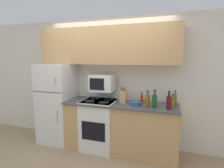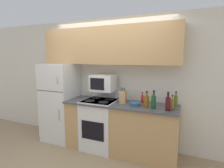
{
  "view_description": "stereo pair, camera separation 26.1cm",
  "coord_description": "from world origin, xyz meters",
  "px_view_note": "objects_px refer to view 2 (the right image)",
  "views": [
    {
      "loc": [
        1.16,
        -2.73,
        1.74
      ],
      "look_at": [
        0.18,
        0.27,
        1.29
      ],
      "focal_mm": 28.0,
      "sensor_mm": 36.0,
      "label": 1
    },
    {
      "loc": [
        1.4,
        -2.64,
        1.74
      ],
      "look_at": [
        0.18,
        0.27,
        1.29
      ],
      "focal_mm": 28.0,
      "sensor_mm": 36.0,
      "label": 2
    }
  ],
  "objects_px": {
    "bottle_wine_green": "(154,101)",
    "bottle_olive_oil": "(176,101)",
    "stove": "(100,123)",
    "bowl": "(135,104)",
    "bottle_hot_sauce": "(142,99)",
    "bottle_wine_red": "(168,103)",
    "bottle_vinegar": "(172,104)",
    "knife_block": "(123,97)",
    "bottle_whiskey": "(147,101)",
    "refrigerator": "(60,102)",
    "microwave": "(103,83)"
  },
  "relations": [
    {
      "from": "knife_block",
      "to": "bottle_hot_sauce",
      "type": "relative_size",
      "value": 1.46
    },
    {
      "from": "stove",
      "to": "bottle_wine_green",
      "type": "height_order",
      "value": "bottle_wine_green"
    },
    {
      "from": "knife_block",
      "to": "bottle_olive_oil",
      "type": "relative_size",
      "value": 1.12
    },
    {
      "from": "microwave",
      "to": "bowl",
      "type": "bearing_deg",
      "value": -12.92
    },
    {
      "from": "bottle_wine_green",
      "to": "bottle_whiskey",
      "type": "bearing_deg",
      "value": -177.62
    },
    {
      "from": "bottle_whiskey",
      "to": "bottle_hot_sauce",
      "type": "xyz_separation_m",
      "value": [
        -0.14,
        0.29,
        -0.03
      ]
    },
    {
      "from": "bowl",
      "to": "bottle_whiskey",
      "type": "distance_m",
      "value": 0.24
    },
    {
      "from": "bowl",
      "to": "bottle_vinegar",
      "type": "height_order",
      "value": "bottle_vinegar"
    },
    {
      "from": "refrigerator",
      "to": "microwave",
      "type": "bearing_deg",
      "value": 5.42
    },
    {
      "from": "refrigerator",
      "to": "bottle_hot_sauce",
      "type": "bearing_deg",
      "value": 5.45
    },
    {
      "from": "microwave",
      "to": "bottle_hot_sauce",
      "type": "bearing_deg",
      "value": 5.5
    },
    {
      "from": "stove",
      "to": "bottle_hot_sauce",
      "type": "bearing_deg",
      "value": 13.3
    },
    {
      "from": "bottle_wine_green",
      "to": "bottle_olive_oil",
      "type": "height_order",
      "value": "bottle_wine_green"
    },
    {
      "from": "stove",
      "to": "bottle_wine_green",
      "type": "distance_m",
      "value": 1.18
    },
    {
      "from": "bottle_wine_green",
      "to": "bottle_hot_sauce",
      "type": "relative_size",
      "value": 1.5
    },
    {
      "from": "microwave",
      "to": "bottle_olive_oil",
      "type": "relative_size",
      "value": 1.72
    },
    {
      "from": "bottle_wine_green",
      "to": "bottle_wine_red",
      "type": "height_order",
      "value": "same"
    },
    {
      "from": "refrigerator",
      "to": "stove",
      "type": "relative_size",
      "value": 1.47
    },
    {
      "from": "refrigerator",
      "to": "bottle_wine_red",
      "type": "distance_m",
      "value": 2.24
    },
    {
      "from": "bottle_vinegar",
      "to": "bowl",
      "type": "bearing_deg",
      "value": 178.92
    },
    {
      "from": "bottle_whiskey",
      "to": "knife_block",
      "type": "bearing_deg",
      "value": 164.87
    },
    {
      "from": "bowl",
      "to": "bottle_wine_green",
      "type": "relative_size",
      "value": 0.69
    },
    {
      "from": "bottle_wine_red",
      "to": "bottle_olive_oil",
      "type": "height_order",
      "value": "bottle_wine_red"
    },
    {
      "from": "knife_block",
      "to": "bottle_vinegar",
      "type": "distance_m",
      "value": 0.86
    },
    {
      "from": "bottle_wine_green",
      "to": "bottle_wine_red",
      "type": "bearing_deg",
      "value": -10.28
    },
    {
      "from": "microwave",
      "to": "bottle_hot_sauce",
      "type": "relative_size",
      "value": 2.24
    },
    {
      "from": "bottle_whiskey",
      "to": "bottle_vinegar",
      "type": "height_order",
      "value": "bottle_whiskey"
    },
    {
      "from": "bottle_wine_red",
      "to": "bottle_vinegar",
      "type": "bearing_deg",
      "value": 56.84
    },
    {
      "from": "bottle_vinegar",
      "to": "bottle_wine_red",
      "type": "height_order",
      "value": "bottle_wine_red"
    },
    {
      "from": "stove",
      "to": "bowl",
      "type": "relative_size",
      "value": 5.42
    },
    {
      "from": "bottle_hot_sauce",
      "to": "bowl",
      "type": "bearing_deg",
      "value": -107.7
    },
    {
      "from": "bottle_vinegar",
      "to": "bottle_wine_green",
      "type": "distance_m",
      "value": 0.29
    },
    {
      "from": "refrigerator",
      "to": "bottle_olive_oil",
      "type": "distance_m",
      "value": 2.34
    },
    {
      "from": "bottle_wine_green",
      "to": "bottle_hot_sauce",
      "type": "bearing_deg",
      "value": 131.19
    },
    {
      "from": "microwave",
      "to": "bottle_whiskey",
      "type": "bearing_deg",
      "value": -13.87
    },
    {
      "from": "knife_block",
      "to": "bottle_whiskey",
      "type": "xyz_separation_m",
      "value": [
        0.46,
        -0.12,
        -0.01
      ]
    },
    {
      "from": "stove",
      "to": "knife_block",
      "type": "bearing_deg",
      "value": 1.73
    },
    {
      "from": "bowl",
      "to": "refrigerator",
      "type": "bearing_deg",
      "value": 177.84
    },
    {
      "from": "stove",
      "to": "microwave",
      "type": "distance_m",
      "value": 0.79
    },
    {
      "from": "bottle_vinegar",
      "to": "bottle_olive_oil",
      "type": "distance_m",
      "value": 0.22
    },
    {
      "from": "bowl",
      "to": "bottle_vinegar",
      "type": "relative_size",
      "value": 0.86
    },
    {
      "from": "knife_block",
      "to": "bottle_wine_red",
      "type": "bearing_deg",
      "value": -11.33
    },
    {
      "from": "knife_block",
      "to": "bowl",
      "type": "relative_size",
      "value": 1.41
    },
    {
      "from": "knife_block",
      "to": "bottle_olive_oil",
      "type": "bearing_deg",
      "value": 9.45
    },
    {
      "from": "stove",
      "to": "bottle_whiskey",
      "type": "distance_m",
      "value": 1.08
    },
    {
      "from": "microwave",
      "to": "bottle_vinegar",
      "type": "height_order",
      "value": "microwave"
    },
    {
      "from": "bottle_wine_red",
      "to": "microwave",
      "type": "bearing_deg",
      "value": 168.24
    },
    {
      "from": "knife_block",
      "to": "bottle_whiskey",
      "type": "relative_size",
      "value": 1.04
    },
    {
      "from": "bottle_hot_sauce",
      "to": "knife_block",
      "type": "bearing_deg",
      "value": -151.75
    },
    {
      "from": "bottle_wine_red",
      "to": "knife_block",
      "type": "bearing_deg",
      "value": 168.67
    }
  ]
}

